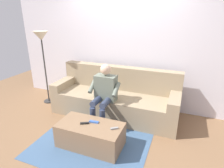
# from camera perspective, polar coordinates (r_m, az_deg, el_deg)

# --- Properties ---
(ground_plane) EXTENTS (8.00, 8.00, 0.00)m
(ground_plane) POSITION_cam_1_polar(r_m,az_deg,el_deg) (3.41, -3.65, -14.47)
(ground_plane) COLOR #846042
(back_wall) EXTENTS (5.25, 0.06, 2.71)m
(back_wall) POSITION_cam_1_polar(r_m,az_deg,el_deg) (4.05, 3.89, 11.99)
(back_wall) COLOR silver
(back_wall) RESTS_ON ground
(couch) EXTENTS (2.48, 0.83, 0.94)m
(couch) POSITION_cam_1_polar(r_m,az_deg,el_deg) (3.85, 1.02, -4.41)
(couch) COLOR #9E896B
(couch) RESTS_ON ground
(coffee_table) EXTENTS (1.00, 0.51, 0.37)m
(coffee_table) POSITION_cam_1_polar(r_m,az_deg,el_deg) (3.06, -6.47, -14.92)
(coffee_table) COLOR #8C6B4C
(coffee_table) RESTS_ON ground
(person_solo_seated) EXTENTS (0.53, 0.53, 1.13)m
(person_solo_seated) POSITION_cam_1_polar(r_m,az_deg,el_deg) (3.37, -2.37, -2.42)
(person_solo_seated) COLOR slate
(person_solo_seated) RESTS_ON ground
(remote_blue) EXTENTS (0.15, 0.06, 0.02)m
(remote_blue) POSITION_cam_1_polar(r_m,az_deg,el_deg) (2.99, -5.46, -11.24)
(remote_blue) COLOR #3860B7
(remote_blue) RESTS_ON coffee_table
(remote_gray) EXTENTS (0.11, 0.10, 0.02)m
(remote_gray) POSITION_cam_1_polar(r_m,az_deg,el_deg) (2.83, 0.72, -13.16)
(remote_gray) COLOR gray
(remote_gray) RESTS_ON coffee_table
(remote_black) EXTENTS (0.13, 0.09, 0.02)m
(remote_black) POSITION_cam_1_polar(r_m,az_deg,el_deg) (2.98, -8.24, -11.57)
(remote_black) COLOR black
(remote_black) RESTS_ON coffee_table
(floor_rug) EXTENTS (1.75, 1.58, 0.01)m
(floor_rug) POSITION_cam_1_polar(r_m,az_deg,el_deg) (3.24, -5.40, -16.51)
(floor_rug) COLOR #426084
(floor_rug) RESTS_ON ground
(floor_lamp) EXTENTS (0.31, 0.31, 1.60)m
(floor_lamp) POSITION_cam_1_polar(r_m,az_deg,el_deg) (4.35, -20.35, 11.66)
(floor_lamp) COLOR #2D2D2D
(floor_lamp) RESTS_ON ground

